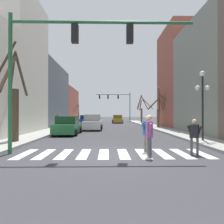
# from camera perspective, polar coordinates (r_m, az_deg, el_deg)

# --- Properties ---
(ground_plane) EXTENTS (240.00, 240.00, 0.00)m
(ground_plane) POSITION_cam_1_polar(r_m,az_deg,el_deg) (9.91, 0.45, -11.15)
(ground_plane) COLOR #38383D
(building_row_left) EXTENTS (6.00, 47.96, 13.12)m
(building_row_left) POSITION_cam_1_polar(r_m,az_deg,el_deg) (28.45, -21.57, 5.30)
(building_row_left) COLOR beige
(building_row_left) RESTS_ON ground_plane
(crosswalk_stripes) EXTENTS (8.55, 2.60, 0.01)m
(crosswalk_stripes) POSITION_cam_1_polar(r_m,az_deg,el_deg) (10.21, 0.40, -10.82)
(crosswalk_stripes) COLOR white
(crosswalk_stripes) RESTS_ON ground_plane
(traffic_signal_near) EXTENTS (8.58, 0.28, 6.49)m
(traffic_signal_near) POSITION_cam_1_polar(r_m,az_deg,el_deg) (10.70, -11.96, 15.60)
(traffic_signal_near) COLOR #236038
(traffic_signal_near) RESTS_ON ground_plane
(traffic_signal_far) EXTENTS (7.71, 0.28, 6.59)m
(traffic_signal_far) POSITION_cam_1_polar(r_m,az_deg,el_deg) (49.24, 1.44, 3.13)
(traffic_signal_far) COLOR #236038
(traffic_signal_far) RESTS_ON ground_plane
(street_lamp_right_corner) EXTENTS (0.95, 0.36, 4.44)m
(street_lamp_right_corner) POSITION_cam_1_polar(r_m,az_deg,el_deg) (15.18, 22.58, 5.05)
(street_lamp_right_corner) COLOR black
(street_lamp_right_corner) RESTS_ON sidewalk_right
(car_parked_right_mid) EXTENTS (2.08, 4.87, 1.62)m
(car_parked_right_mid) POSITION_cam_1_polar(r_m,az_deg,el_deg) (43.10, 1.43, -1.90)
(car_parked_right_mid) COLOR #A38423
(car_parked_right_mid) RESTS_ON ground_plane
(car_at_intersection) EXTENTS (2.17, 4.61, 1.76)m
(car_at_intersection) POSITION_cam_1_polar(r_m,az_deg,el_deg) (24.80, -5.08, -2.83)
(car_at_intersection) COLOR white
(car_at_intersection) RESTS_ON ground_plane
(car_parked_left_near) EXTENTS (2.12, 4.83, 1.62)m
(car_parked_left_near) POSITION_cam_1_polar(r_m,az_deg,el_deg) (19.80, -11.51, -3.58)
(car_parked_left_near) COLOR #236B38
(car_parked_left_near) RESTS_ON ground_plane
(car_parked_left_far) EXTENTS (2.15, 4.43, 1.61)m
(car_parked_left_far) POSITION_cam_1_polar(r_m,az_deg,el_deg) (36.28, -6.74, -2.18)
(car_parked_left_far) COLOR navy
(car_parked_left_far) RESTS_ON ground_plane
(pedestrian_waiting_at_curb) EXTENTS (0.50, 0.64, 1.69)m
(pedestrian_waiting_at_curb) POSITION_cam_1_polar(r_m,az_deg,el_deg) (25.35, -14.01, -2.01)
(pedestrian_waiting_at_curb) COLOR black
(pedestrian_waiting_at_curb) RESTS_ON sidewalk_left
(pedestrian_on_left_sidewalk) EXTENTS (0.54, 0.54, 1.60)m
(pedestrian_on_left_sidewalk) POSITION_cam_1_polar(r_m,az_deg,el_deg) (10.55, 20.72, -5.29)
(pedestrian_on_left_sidewalk) COLOR #4C4C51
(pedestrian_on_left_sidewalk) RESTS_ON ground_plane
(pedestrian_crossing_street) EXTENTS (0.24, 0.77, 1.79)m
(pedestrian_crossing_street) POSITION_cam_1_polar(r_m,az_deg,el_deg) (9.44, 9.72, -5.21)
(pedestrian_crossing_street) COLOR #4C4C51
(pedestrian_crossing_street) RESTS_ON ground_plane
(pedestrian_on_right_sidewalk) EXTENTS (0.68, 0.48, 1.74)m
(pedestrian_on_right_sidewalk) POSITION_cam_1_polar(r_m,az_deg,el_deg) (10.73, 9.24, -4.79)
(pedestrian_on_right_sidewalk) COLOR #7A705B
(pedestrian_on_right_sidewalk) RESTS_ON ground_plane
(street_tree_left_mid) EXTENTS (1.46, 4.07, 6.19)m
(street_tree_left_mid) POSITION_cam_1_polar(r_m,az_deg,el_deg) (14.80, -24.35, 3.94)
(street_tree_left_mid) COLOR #473828
(street_tree_left_mid) RESTS_ON sidewalk_left
(street_tree_left_far) EXTENTS (3.47, 1.89, 5.08)m
(street_tree_left_far) POSITION_cam_1_polar(r_m,az_deg,el_deg) (28.93, 12.32, 0.93)
(street_tree_left_far) COLOR brown
(street_tree_left_far) RESTS_ON sidewalk_right
(street_tree_right_near) EXTENTS (3.39, 3.82, 5.46)m
(street_tree_right_near) POSITION_cam_1_polar(r_m,az_deg,el_deg) (43.35, 7.76, 0.80)
(street_tree_right_near) COLOR brown
(street_tree_right_near) RESTS_ON sidewalk_right
(street_tree_left_near) EXTENTS (1.54, 2.30, 3.80)m
(street_tree_left_near) POSITION_cam_1_polar(r_m,az_deg,el_deg) (44.00, -8.90, -0.40)
(street_tree_left_near) COLOR brown
(street_tree_left_near) RESTS_ON sidewalk_left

